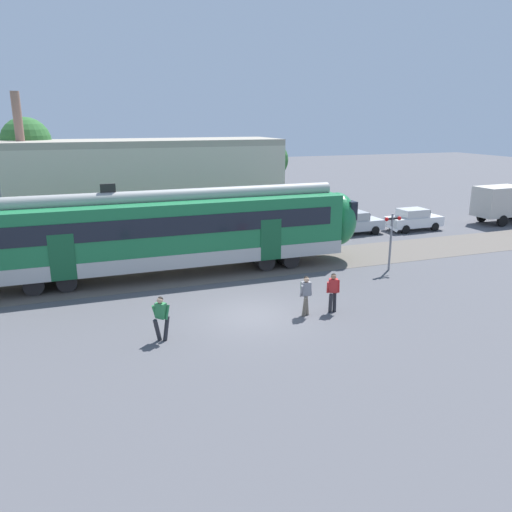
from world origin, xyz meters
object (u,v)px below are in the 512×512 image
at_px(pedestrian_grey, 306,292).
at_px(pedestrian_red, 333,290).
at_px(pedestrian_green, 161,315).
at_px(parked_car_white, 413,219).
at_px(crossing_signal, 391,233).
at_px(box_truck, 506,202).
at_px(parked_car_silver, 353,223).

xyz_separation_m(pedestrian_grey, pedestrian_red, (1.20, -0.05, -0.03)).
height_order(pedestrian_green, pedestrian_red, same).
height_order(parked_car_white, crossing_signal, crossing_signal).
xyz_separation_m(pedestrian_green, box_truck, (28.02, 12.13, 0.61)).
bearing_deg(pedestrian_red, parked_car_white, 42.89).
relative_size(box_truck, crossing_signal, 1.77).
xyz_separation_m(pedestrian_green, crossing_signal, (12.63, 4.57, 1.05)).
bearing_deg(box_truck, crossing_signal, -153.83).
bearing_deg(parked_car_white, crossing_signal, -133.20).
height_order(pedestrian_red, parked_car_silver, pedestrian_red).
distance_m(pedestrian_green, box_truck, 30.54).
bearing_deg(parked_car_silver, pedestrian_green, -140.20).
xyz_separation_m(pedestrian_green, parked_car_silver, (15.28, 12.73, -0.18)).
xyz_separation_m(pedestrian_grey, box_truck, (22.19, 11.72, 0.58)).
bearing_deg(parked_car_silver, box_truck, -2.68).
distance_m(pedestrian_green, crossing_signal, 13.47).
bearing_deg(box_truck, parked_car_white, 178.57).
relative_size(parked_car_white, crossing_signal, 1.34).
xyz_separation_m(pedestrian_green, pedestrian_red, (7.03, 0.36, 0.00)).
height_order(box_truck, crossing_signal, crossing_signal).
bearing_deg(box_truck, parked_car_silver, 177.32).
height_order(pedestrian_grey, pedestrian_red, same).
relative_size(pedestrian_green, pedestrian_grey, 1.00).
relative_size(parked_car_silver, crossing_signal, 1.34).
xyz_separation_m(parked_car_silver, parked_car_white, (4.64, -0.39, 0.00)).
bearing_deg(pedestrian_green, pedestrian_grey, 4.07).
relative_size(pedestrian_green, pedestrian_red, 1.00).
distance_m(pedestrian_green, parked_car_white, 23.43).
bearing_deg(pedestrian_grey, crossing_signal, 31.43).
relative_size(pedestrian_green, parked_car_silver, 0.42).
relative_size(pedestrian_grey, parked_car_silver, 0.42).
distance_m(pedestrian_green, parked_car_silver, 19.89).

